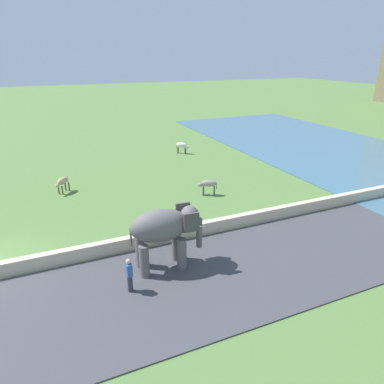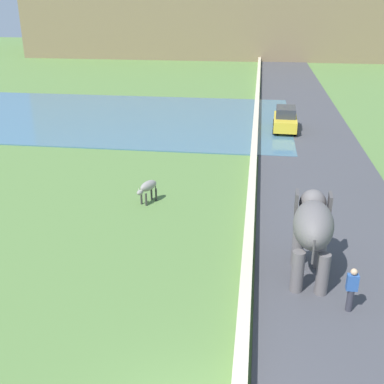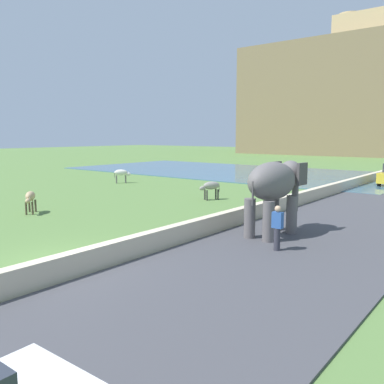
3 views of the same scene
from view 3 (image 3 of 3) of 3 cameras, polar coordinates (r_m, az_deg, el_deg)
ground_plane at (r=13.49m, az=-17.55°, el=-9.68°), size 220.00×220.00×0.00m
barrier_wall at (r=27.07m, az=17.56°, el=-0.09°), size 0.40×110.00×0.73m
lake at (r=45.19m, az=5.23°, el=2.95°), size 36.00×18.00×0.08m
elephant at (r=16.31m, az=11.62°, el=0.89°), size 1.58×3.51×2.99m
person_beside_elephant at (r=14.24m, az=11.95°, el=-4.90°), size 0.36×0.22×1.63m
cow_white at (r=34.54m, az=-9.90°, el=2.63°), size 1.11×1.30×1.15m
cow_grey at (r=25.20m, az=2.65°, el=0.77°), size 0.95×1.38×1.15m
cow_tan at (r=22.37m, az=-21.86°, el=-0.73°), size 1.27×1.16×1.15m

